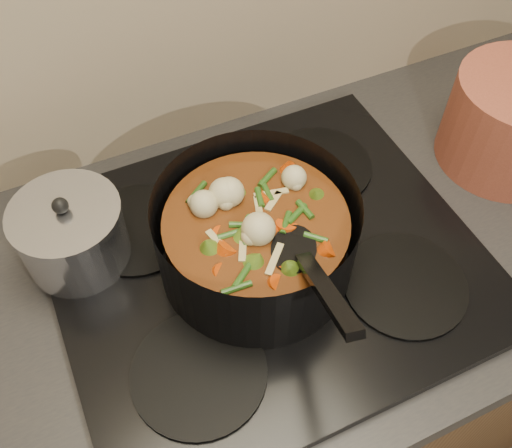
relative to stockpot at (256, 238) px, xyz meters
name	(u,v)px	position (x,y,z in m)	size (l,w,h in m)	color
counter	(263,380)	(0.02, 0.01, -0.54)	(2.64, 0.64, 0.91)	brown
stovetop	(267,260)	(0.02, 0.01, -0.07)	(0.62, 0.54, 0.03)	black
stockpot	(256,238)	(0.00, 0.00, 0.00)	(0.36, 0.43, 0.21)	black
saucepan	(72,234)	(-0.23, 0.12, -0.01)	(0.16, 0.16, 0.13)	silver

